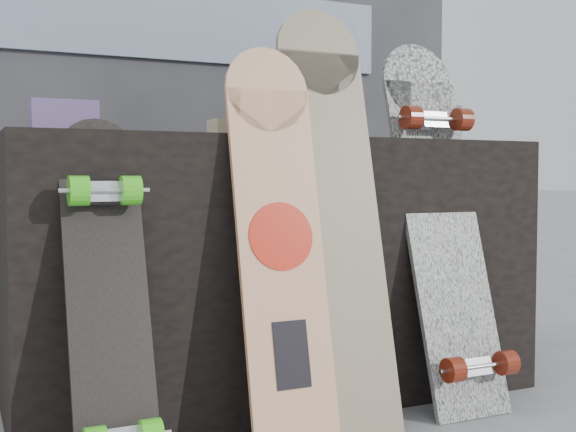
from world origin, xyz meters
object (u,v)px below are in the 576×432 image
longboard_cascadia (442,214)px  skateboard_dark (109,290)px  vendor_table (274,268)px  longboard_geisha (279,231)px  longboard_celtic (335,202)px

longboard_cascadia → skateboard_dark: (-1.01, -0.09, -0.15)m
vendor_table → skateboard_dark: size_ratio=1.92×
longboard_geisha → skateboard_dark: size_ratio=1.24×
longboard_cascadia → skateboard_dark: size_ratio=1.33×
skateboard_dark → longboard_cascadia: bearing=5.2°
longboard_celtic → skateboard_dark: longboard_celtic is taller
longboard_geisha → longboard_cascadia: longboard_cascadia is taller
longboard_geisha → longboard_cascadia: bearing=7.1°
vendor_table → skateboard_dark: (-0.59, -0.39, 0.02)m
longboard_geisha → longboard_celtic: (0.18, 0.03, 0.07)m
longboard_celtic → longboard_cascadia: longboard_celtic is taller
skateboard_dark → longboard_geisha: bearing=2.6°
longboard_cascadia → skateboard_dark: 1.03m
vendor_table → longboard_cascadia: size_ratio=1.44×
longboard_celtic → longboard_cascadia: size_ratio=1.05×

